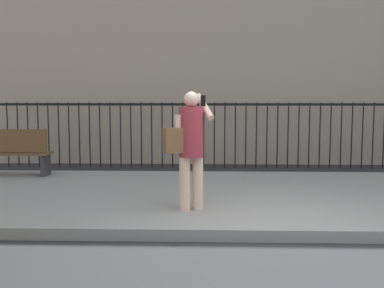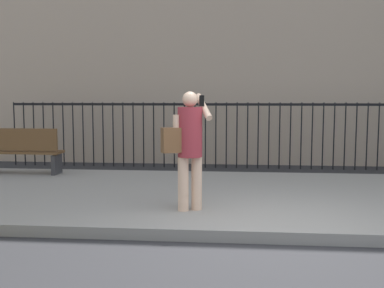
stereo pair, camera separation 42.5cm
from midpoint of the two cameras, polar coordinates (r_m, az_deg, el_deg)
The scene contains 5 objects.
ground_plane at distance 5.72m, azimuth 8.04°, elevation -11.91°, with size 60.00×60.00×0.00m, color #28282B.
sidewalk at distance 7.82m, azimuth 6.30°, elevation -6.49°, with size 28.00×4.40×0.15m, color gray.
iron_fence at distance 11.35m, azimuth 4.90°, elevation 2.18°, with size 12.03×0.04×1.60m.
pedestrian_on_phone at distance 6.43m, azimuth -2.20°, elevation 0.24°, with size 0.72×0.57×1.66m.
street_bench at distance 10.07m, azimuth -22.59°, elevation -0.83°, with size 1.60×0.45×0.95m.
Camera 1 is at (-0.82, -5.43, 1.73)m, focal length 43.61 mm.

